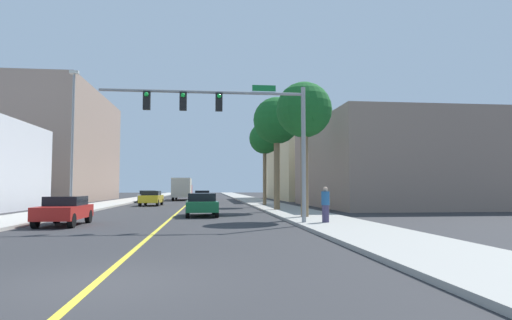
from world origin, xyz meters
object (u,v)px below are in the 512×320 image
at_px(palm_far, 265,139).
at_px(car_yellow, 151,198).
at_px(delivery_truck, 182,188).
at_px(street_lamp, 73,134).
at_px(car_black, 202,196).
at_px(palm_mid, 277,122).
at_px(car_red, 64,210).
at_px(car_green, 202,204).
at_px(palm_near, 304,112).
at_px(traffic_signal_mast, 237,119).
at_px(car_silver, 148,196).
at_px(pedestrian, 325,205).

xyz_separation_m(palm_far, car_yellow, (-10.53, 3.24, -5.41)).
bearing_deg(car_yellow, delivery_truck, 85.74).
relative_size(street_lamp, delivery_truck, 1.02).
bearing_deg(palm_far, car_black, 112.97).
relative_size(palm_mid, car_yellow, 2.01).
height_order(street_lamp, car_red, street_lamp).
bearing_deg(car_green, car_yellow, 105.61).
bearing_deg(palm_mid, palm_near, -87.97).
bearing_deg(traffic_signal_mast, car_black, 93.31).
relative_size(palm_mid, car_silver, 2.12).
distance_m(palm_mid, pedestrian, 13.09).
relative_size(car_silver, delivery_truck, 0.44).
height_order(car_yellow, car_black, car_yellow).
distance_m(palm_near, car_yellow, 22.37).
bearing_deg(pedestrian, street_lamp, 24.51).
xyz_separation_m(palm_mid, car_yellow, (-10.38, 11.10, -5.85)).
bearing_deg(delivery_truck, car_green, -84.68).
relative_size(car_yellow, car_black, 0.91).
xyz_separation_m(car_red, pedestrian, (12.03, -1.48, 0.25)).
relative_size(street_lamp, car_silver, 2.35).
relative_size(delivery_truck, pedestrian, 5.48).
xyz_separation_m(palm_near, delivery_truck, (-8.74, 36.80, -4.39)).
height_order(traffic_signal_mast, palm_near, palm_near).
xyz_separation_m(car_black, pedestrian, (6.04, -33.41, 0.24)).
bearing_deg(car_silver, palm_near, 112.51).
relative_size(palm_far, delivery_truck, 0.84).
height_order(street_lamp, palm_near, street_lamp).
bearing_deg(palm_near, car_black, 101.43).
relative_size(palm_near, pedestrian, 4.58).
relative_size(street_lamp, palm_far, 1.22).
distance_m(car_green, delivery_truck, 33.65).
distance_m(palm_near, car_red, 13.29).
bearing_deg(pedestrian, car_black, -22.00).
bearing_deg(delivery_truck, street_lamp, -99.31).
xyz_separation_m(palm_mid, palm_far, (0.15, 7.85, -0.45)).
bearing_deg(palm_mid, traffic_signal_mast, -107.83).
height_order(palm_far, car_silver, palm_far).
xyz_separation_m(car_silver, car_yellow, (1.58, -9.60, 0.01)).
xyz_separation_m(palm_far, car_green, (-5.56, -12.41, -5.42)).
xyz_separation_m(car_green, pedestrian, (5.77, -7.25, 0.23)).
distance_m(car_yellow, delivery_truck, 17.97).
distance_m(palm_mid, palm_far, 7.87).
relative_size(traffic_signal_mast, car_green, 2.17).
distance_m(car_silver, delivery_truck, 9.01).
bearing_deg(traffic_signal_mast, car_green, 103.14).
xyz_separation_m(car_silver, delivery_truck, (3.51, 8.25, 0.87)).
bearing_deg(palm_near, palm_far, 90.48).
xyz_separation_m(street_lamp, palm_far, (13.85, 10.45, 0.99)).
bearing_deg(car_black, pedestrian, -81.05).
xyz_separation_m(traffic_signal_mast, palm_far, (3.90, 19.52, 1.24)).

